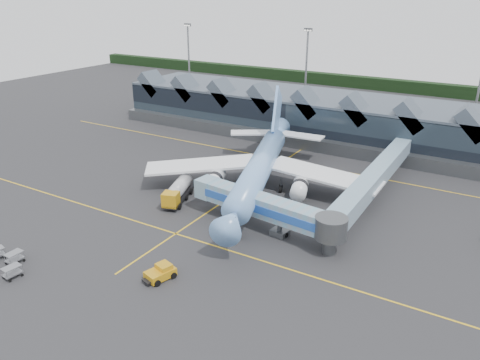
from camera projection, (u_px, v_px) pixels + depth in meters
The scene contains 10 objects.
ground at pixel (207, 212), 73.20m from camera, with size 260.00×260.00×0.00m, color #242426.
taxi_stripes at pixel (240, 191), 81.14m from camera, with size 120.00×60.00×0.01m.
tree_line_far at pixel (390, 85), 159.87m from camera, with size 260.00×4.00×4.00m, color black.
terminal at pixel (302, 114), 111.38m from camera, with size 90.00×22.25×12.52m.
light_masts at pixel (434, 82), 108.42m from camera, with size 132.40×42.56×22.45m.
main_airliner at pixel (261, 165), 79.84m from camera, with size 39.49×46.54×15.33m.
jet_bridge at pixel (274, 210), 65.63m from camera, with size 24.90×6.54×5.37m.
fuel_truck at pixel (178, 190), 76.77m from camera, with size 5.24×9.73×3.28m.
pushback_tug at pixel (161, 273), 56.29m from camera, with size 3.28×4.30×1.74m.
baggage_carts at pixel (7, 260), 58.75m from camera, with size 7.37×4.35×1.47m.
Camera 1 is at (38.09, -53.90, 32.46)m, focal length 35.00 mm.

